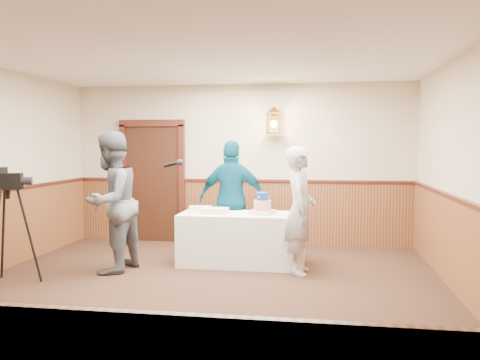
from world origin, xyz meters
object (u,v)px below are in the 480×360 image
object	(u,v)px
tiered_cake	(262,206)
sheet_cake_green	(200,209)
display_table	(242,239)
interviewer	(111,202)
sheet_cake_yellow	(215,211)
assistant_p	(233,199)
tv_camera_rig	(9,234)
baker	(300,210)

from	to	relation	value
tiered_cake	sheet_cake_green	world-z (taller)	tiered_cake
display_table	tiered_cake	distance (m)	0.58
tiered_cake	interviewer	world-z (taller)	interviewer
tiered_cake	sheet_cake_yellow	size ratio (longest dim) A/B	1.01
tiered_cake	display_table	bearing A→B (deg)	171.60
assistant_p	sheet_cake_yellow	bearing A→B (deg)	74.58
tiered_cake	tv_camera_rig	xyz separation A→B (m)	(-3.03, -1.42, -0.25)
baker	tv_camera_rig	world-z (taller)	baker
display_table	tv_camera_rig	distance (m)	3.11
tiered_cake	sheet_cake_yellow	bearing A→B (deg)	-177.84
interviewer	assistant_p	distance (m)	1.90
tiered_cake	sheet_cake_yellow	world-z (taller)	tiered_cake
interviewer	baker	distance (m)	2.58
interviewer	tv_camera_rig	xyz separation A→B (m)	(-1.02, -0.77, -0.34)
tiered_cake	baker	world-z (taller)	baker
interviewer	tv_camera_rig	world-z (taller)	interviewer
tiered_cake	interviewer	size ratio (longest dim) A/B	0.20
assistant_p	tv_camera_rig	size ratio (longest dim) A/B	1.30
sheet_cake_yellow	tv_camera_rig	world-z (taller)	tv_camera_rig
sheet_cake_yellow	sheet_cake_green	world-z (taller)	sheet_cake_yellow
assistant_p	tiered_cake	bearing A→B (deg)	135.66
sheet_cake_green	baker	bearing A→B (deg)	-17.89
sheet_cake_yellow	tiered_cake	bearing A→B (deg)	2.16
sheet_cake_green	tiered_cake	bearing A→B (deg)	-9.12
sheet_cake_yellow	assistant_p	size ratio (longest dim) A/B	0.21
assistant_p	display_table	bearing A→B (deg)	116.00
baker	tv_camera_rig	size ratio (longest dim) A/B	1.24
assistant_p	baker	bearing A→B (deg)	142.24
sheet_cake_green	display_table	bearing A→B (deg)	-9.45
display_table	assistant_p	xyz separation A→B (m)	(-0.23, 0.49, 0.53)
display_table	interviewer	distance (m)	1.94
sheet_cake_yellow	tv_camera_rig	size ratio (longest dim) A/B	0.27
tiered_cake	sheet_cake_green	size ratio (longest dim) A/B	1.18
baker	sheet_cake_yellow	bearing A→B (deg)	75.41
sheet_cake_yellow	sheet_cake_green	distance (m)	0.31
tv_camera_rig	sheet_cake_green	bearing A→B (deg)	16.26
display_table	tiered_cake	world-z (taller)	tiered_cake
tiered_cake	sheet_cake_green	distance (m)	0.96
sheet_cake_green	sheet_cake_yellow	bearing A→B (deg)	-35.11
assistant_p	sheet_cake_green	bearing A→B (deg)	43.50
tv_camera_rig	assistant_p	bearing A→B (deg)	17.20
sheet_cake_green	interviewer	xyz separation A→B (m)	(-1.06, -0.81, 0.17)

